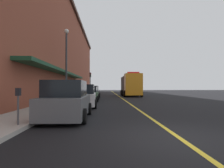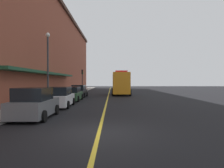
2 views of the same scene
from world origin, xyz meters
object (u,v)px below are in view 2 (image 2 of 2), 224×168
object	(u,v)px
parking_meter_0	(52,93)
parked_car_3	(79,91)
parked_car_0	(35,104)
street_lamp_left	(48,59)
parked_car_2	(72,94)
parked_car_1	(60,97)
utility_truck	(121,84)
traffic_light_near	(83,76)
parking_meter_1	(21,99)

from	to	relation	value
parking_meter_0	parked_car_3	bearing A→B (deg)	80.74
parked_car_0	parked_car_3	bearing A→B (deg)	-0.32
street_lamp_left	parked_car_0	bearing A→B (deg)	-77.90
parked_car_2	street_lamp_left	xyz separation A→B (m)	(-2.03, -2.17, 3.66)
parked_car_1	utility_truck	bearing A→B (deg)	-22.71
parked_car_0	parked_car_1	world-z (taller)	parked_car_0
parked_car_0	street_lamp_left	xyz separation A→B (m)	(-1.92, 8.94, 3.56)
parked_car_3	street_lamp_left	xyz separation A→B (m)	(-1.97, -7.52, 3.62)
parked_car_0	parked_car_2	xyz separation A→B (m)	(0.11, 11.11, -0.11)
parked_car_0	traffic_light_near	size ratio (longest dim) A/B	0.97
traffic_light_near	parking_meter_0	bearing A→B (deg)	-90.17
utility_truck	traffic_light_near	world-z (taller)	traffic_light_near
parking_meter_0	parking_meter_1	world-z (taller)	same
parking_meter_1	parked_car_3	bearing A→B (deg)	84.89
parked_car_0	parked_car_2	distance (m)	11.11
parking_meter_0	parking_meter_1	size ratio (longest dim) A/B	1.00
parked_car_1	parking_meter_0	distance (m)	2.96
parked_car_0	traffic_light_near	bearing A→B (deg)	2.33
parked_car_0	utility_truck	size ratio (longest dim) A/B	0.55
parked_car_2	utility_truck	distance (m)	11.61
utility_truck	street_lamp_left	size ratio (longest dim) A/B	1.09
parked_car_3	parking_meter_1	world-z (taller)	parked_car_3
parked_car_0	parking_meter_0	distance (m)	8.20
parked_car_1	parking_meter_1	xyz separation A→B (m)	(-1.42, -4.33, 0.26)
parked_car_1	street_lamp_left	xyz separation A→B (m)	(-2.02, 3.43, 3.60)
parked_car_2	parked_car_3	bearing A→B (deg)	0.62
parked_car_3	traffic_light_near	bearing A→B (deg)	7.09
parked_car_1	parking_meter_1	size ratio (longest dim) A/B	3.59
parked_car_3	street_lamp_left	world-z (taller)	street_lamp_left
utility_truck	street_lamp_left	distance (m)	14.71
parked_car_1	parked_car_3	world-z (taller)	parked_car_1
parked_car_1	parked_car_2	world-z (taller)	parked_car_1
parked_car_2	utility_truck	bearing A→B (deg)	-30.47
street_lamp_left	traffic_light_near	world-z (taller)	street_lamp_left
parking_meter_1	street_lamp_left	distance (m)	8.47
parking_meter_0	parked_car_2	bearing A→B (deg)	64.69
parked_car_2	parking_meter_1	size ratio (longest dim) A/B	3.57
parking_meter_1	traffic_light_near	world-z (taller)	traffic_light_near
parked_car_0	utility_truck	xyz separation A→B (m)	(5.97, 21.08, 0.93)
parking_meter_1	parking_meter_0	bearing A→B (deg)	90.00
parked_car_1	parked_car_2	bearing A→B (deg)	-2.12
parked_car_2	parking_meter_0	bearing A→B (deg)	154.65
parked_car_3	utility_truck	distance (m)	7.57
parked_car_2	parking_meter_0	world-z (taller)	parked_car_2
parked_car_0	utility_truck	distance (m)	21.93
street_lamp_left	traffic_light_near	xyz separation A→B (m)	(0.66, 20.09, -1.24)
parked_car_2	parked_car_1	bearing A→B (deg)	179.92
parking_meter_0	parking_meter_1	bearing A→B (deg)	-90.00
parking_meter_0	traffic_light_near	distance (m)	21.05
parked_car_3	parked_car_1	bearing A→B (deg)	-178.53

